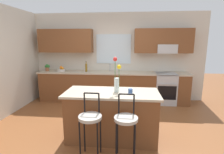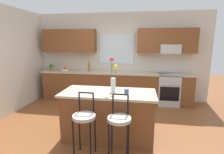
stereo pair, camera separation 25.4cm
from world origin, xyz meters
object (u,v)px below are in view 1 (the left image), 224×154
oven_range (165,88)px  kitchen_island (112,115)px  bar_stool_middle (126,122)px  mug_ceramic (130,91)px  flower_vase (117,78)px  bar_stool_near (90,120)px  fruit_bowl_oranges (61,70)px  bottle_olive_oil (86,67)px  potted_plant_small (47,67)px

oven_range → kitchen_island: same height
bar_stool_middle → kitchen_island: bearing=114.8°
mug_ceramic → flower_vase: bearing=158.9°
bar_stool_near → flower_vase: (0.36, 0.61, 0.54)m
oven_range → flower_vase: flower_vase is taller
fruit_bowl_oranges → bottle_olive_oil: (0.80, -0.00, 0.08)m
bar_stool_middle → fruit_bowl_oranges: 3.44m
bar_stool_near → mug_ceramic: 0.87m
bottle_olive_oil → potted_plant_small: bearing=-179.9°
oven_range → fruit_bowl_oranges: (-3.20, 0.03, 0.51)m
bar_stool_middle → fruit_bowl_oranges: bearing=127.4°
bar_stool_near → bottle_olive_oil: size_ratio=3.25×
mug_ceramic → fruit_bowl_oranges: 3.07m
oven_range → kitchen_island: size_ratio=0.53×
kitchen_island → flower_vase: (0.09, 0.02, 0.71)m
mug_ceramic → fruit_bowl_oranges: bearing=134.2°
oven_range → potted_plant_small: bearing=179.6°
kitchen_island → bar_stool_middle: 0.68m
bar_stool_middle → oven_range: bearing=67.4°
bar_stool_near → fruit_bowl_oranges: (-1.53, 2.72, 0.33)m
potted_plant_small → oven_range: bearing=-0.4°
kitchen_island → flower_vase: size_ratio=2.70×
fruit_bowl_oranges → bottle_olive_oil: 0.81m
fruit_bowl_oranges → potted_plant_small: potted_plant_small is taller
kitchen_island → mug_ceramic: size_ratio=19.14×
potted_plant_small → bar_stool_middle: bearing=-47.1°
flower_vase → bottle_olive_oil: bearing=117.4°
oven_range → bar_stool_near: bearing=-121.8°
kitchen_island → potted_plant_small: size_ratio=8.04×
fruit_bowl_oranges → bar_stool_middle: bearing=-52.6°
fruit_bowl_oranges → oven_range: bearing=-0.5°
bar_stool_middle → bottle_olive_oil: (-1.28, 2.72, 0.41)m
bar_stool_near → fruit_bowl_oranges: 3.14m
kitchen_island → bar_stool_middle: size_ratio=1.65×
bar_stool_near → kitchen_island: bearing=65.2°
bar_stool_near → fruit_bowl_oranges: bearing=119.3°
oven_range → bottle_olive_oil: (-2.40, 0.02, 0.59)m
fruit_bowl_oranges → potted_plant_small: bearing=-179.4°
mug_ceramic → potted_plant_small: (-2.59, 2.20, 0.07)m
bar_stool_middle → flower_vase: size_ratio=1.63×
fruit_bowl_oranges → bottle_olive_oil: size_ratio=0.75×
fruit_bowl_oranges → potted_plant_small: (-0.45, -0.00, 0.07)m
bar_stool_near → bar_stool_middle: (0.55, 0.00, 0.00)m
bar_stool_near → flower_vase: size_ratio=1.63×
kitchen_island → bar_stool_middle: bearing=-65.2°
bar_stool_near → flower_vase: flower_vase is taller
flower_vase → kitchen_island: bearing=-168.4°
mug_ceramic → bar_stool_middle: bearing=-97.0°
mug_ceramic → fruit_bowl_oranges: (-2.14, 2.20, 0.00)m
kitchen_island → bottle_olive_oil: size_ratio=5.37×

